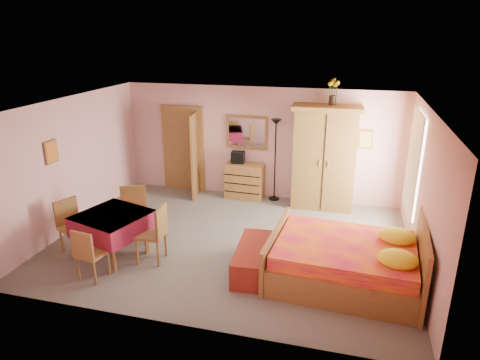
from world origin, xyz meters
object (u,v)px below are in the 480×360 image
(dining_table, at_px, (114,235))
(chair_west, at_px, (74,227))
(chair_east, at_px, (151,234))
(floor_lamp, at_px, (275,160))
(chest_of_drawers, at_px, (245,181))
(bed, at_px, (345,250))
(sunflower_vase, at_px, (333,92))
(wall_mirror, at_px, (247,132))
(wardrobe, at_px, (324,158))
(bench, at_px, (252,259))
(chair_north, at_px, (134,215))
(stereo, at_px, (238,157))
(chair_south, at_px, (92,253))

(dining_table, bearing_deg, chair_west, -176.13)
(chair_east, bearing_deg, chair_west, 88.66)
(floor_lamp, height_order, chair_west, floor_lamp)
(chest_of_drawers, height_order, bed, bed)
(sunflower_vase, height_order, bed, sunflower_vase)
(floor_lamp, height_order, sunflower_vase, sunflower_vase)
(wall_mirror, distance_m, chair_east, 3.72)
(wardrobe, bearing_deg, wall_mirror, 169.16)
(floor_lamp, relative_size, bench, 1.44)
(floor_lamp, xyz_separation_m, dining_table, (-2.23, -3.35, -0.56))
(bench, bearing_deg, chair_north, 168.25)
(chest_of_drawers, relative_size, stereo, 3.00)
(sunflower_vase, relative_size, dining_table, 0.51)
(wall_mirror, relative_size, floor_lamp, 0.52)
(dining_table, xyz_separation_m, chair_south, (0.04, -0.73, 0.05))
(sunflower_vase, bearing_deg, chair_east, -129.84)
(stereo, bearing_deg, bed, -50.36)
(bench, bearing_deg, bed, 3.59)
(sunflower_vase, distance_m, bench, 4.06)
(wardrobe, bearing_deg, floor_lamp, 170.75)
(sunflower_vase, bearing_deg, chest_of_drawers, -179.64)
(chair_south, bearing_deg, sunflower_vase, 58.08)
(chest_of_drawers, relative_size, chair_east, 0.88)
(chest_of_drawers, height_order, wall_mirror, wall_mirror)
(chair_north, bearing_deg, wall_mirror, -141.33)
(stereo, distance_m, sunflower_vase, 2.62)
(dining_table, bearing_deg, bed, 3.14)
(stereo, xyz_separation_m, bench, (1.10, -3.20, -0.76))
(wall_mirror, distance_m, dining_table, 3.98)
(wardrobe, height_order, chair_west, wardrobe)
(chair_south, distance_m, chair_west, 1.05)
(stereo, relative_size, dining_table, 0.27)
(bed, bearing_deg, wardrobe, 104.73)
(wardrobe, relative_size, bench, 1.72)
(chair_north, distance_m, chair_east, 0.88)
(stereo, height_order, bed, stereo)
(chair_south, bearing_deg, wardrobe, 58.26)
(wardrobe, height_order, chair_east, wardrobe)
(bed, height_order, bench, bed)
(chest_of_drawers, bearing_deg, sunflower_vase, 2.75)
(wardrobe, xyz_separation_m, chair_east, (-2.65, -3.20, -0.64))
(chair_east, bearing_deg, bench, -90.53)
(chest_of_drawers, height_order, chair_south, chair_south)
(bed, bearing_deg, chair_east, -172.78)
(chest_of_drawers, distance_m, sunflower_vase, 2.87)
(chest_of_drawers, relative_size, chair_south, 1.00)
(chest_of_drawers, bearing_deg, bed, -49.52)
(wardrobe, bearing_deg, chair_east, -131.87)
(chair_north, xyz_separation_m, chair_west, (-0.81, -0.67, -0.03))
(floor_lamp, distance_m, bed, 3.59)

